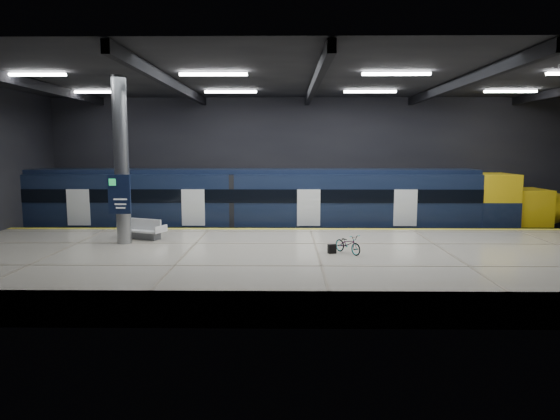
{
  "coord_description": "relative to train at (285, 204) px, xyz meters",
  "views": [
    {
      "loc": [
        -1.2,
        -21.56,
        5.07
      ],
      "look_at": [
        -1.49,
        1.5,
        2.2
      ],
      "focal_mm": 32.0,
      "sensor_mm": 36.0,
      "label": 1
    }
  ],
  "objects": [
    {
      "name": "ground",
      "position": [
        1.24,
        -5.5,
        -2.06
      ],
      "size": [
        30.0,
        30.0,
        0.0
      ],
      "primitive_type": "plane",
      "color": "black",
      "rests_on": "ground"
    },
    {
      "name": "room_shell",
      "position": [
        1.24,
        -5.49,
        3.66
      ],
      "size": [
        30.1,
        16.1,
        8.05
      ],
      "color": "black",
      "rests_on": "ground"
    },
    {
      "name": "platform",
      "position": [
        1.24,
        -8.0,
        -1.51
      ],
      "size": [
        30.0,
        11.0,
        1.1
      ],
      "primitive_type": "cube",
      "color": "#BAB39D",
      "rests_on": "ground"
    },
    {
      "name": "safety_strip",
      "position": [
        1.24,
        -2.75,
        -0.95
      ],
      "size": [
        30.0,
        0.4,
        0.01
      ],
      "primitive_type": "cube",
      "color": "yellow",
      "rests_on": "platform"
    },
    {
      "name": "rails",
      "position": [
        1.24,
        0.0,
        -1.98
      ],
      "size": [
        30.0,
        1.52,
        0.16
      ],
      "color": "gray",
      "rests_on": "ground"
    },
    {
      "name": "train",
      "position": [
        0.0,
        0.0,
        0.0
      ],
      "size": [
        29.4,
        2.84,
        3.79
      ],
      "color": "black",
      "rests_on": "ground"
    },
    {
      "name": "bench",
      "position": [
        -6.27,
        -5.5,
        -0.64
      ],
      "size": [
        2.2,
        1.57,
        0.9
      ],
      "rotation": [
        0.0,
        0.0,
        -0.4
      ],
      "color": "#595B60",
      "rests_on": "platform"
    },
    {
      "name": "bicycle",
      "position": [
        2.38,
        -8.47,
        -0.59
      ],
      "size": [
        1.19,
        1.44,
        0.74
      ],
      "primitive_type": "imported",
      "rotation": [
        0.0,
        0.0,
        0.59
      ],
      "color": "#99999E",
      "rests_on": "platform"
    },
    {
      "name": "pannier_bag",
      "position": [
        1.78,
        -8.47,
        -0.78
      ],
      "size": [
        0.34,
        0.26,
        0.35
      ],
      "primitive_type": "cube",
      "rotation": [
        0.0,
        0.0,
        0.29
      ],
      "color": "black",
      "rests_on": "platform"
    },
    {
      "name": "info_column",
      "position": [
        -6.76,
        -6.52,
        2.4
      ],
      "size": [
        0.9,
        0.78,
        6.9
      ],
      "color": "#9EA0A5",
      "rests_on": "platform"
    }
  ]
}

